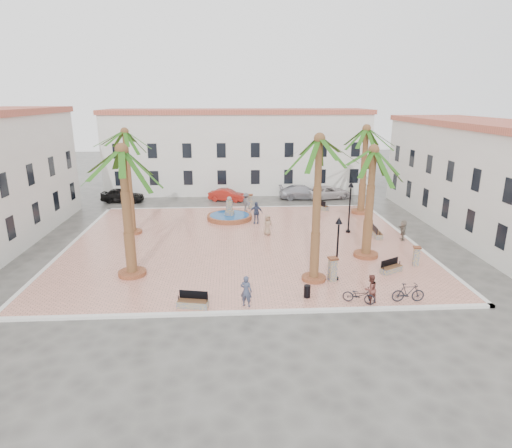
{
  "coord_description": "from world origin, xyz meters",
  "views": [
    {
      "loc": [
        -0.79,
        -30.95,
        10.82
      ],
      "look_at": [
        1.0,
        0.0,
        1.6
      ],
      "focal_mm": 30.0,
      "sensor_mm": 36.0,
      "label": 1
    }
  ],
  "objects_px": {
    "palm_s": "(319,154)",
    "bicycle_a": "(359,295)",
    "pedestrian_fountain_a": "(268,225)",
    "car_white": "(329,192)",
    "bollard_se": "(333,269)",
    "bench_e": "(376,233)",
    "car_silver": "(303,192)",
    "palm_e": "(373,163)",
    "litter_bin": "(307,291)",
    "palm_nw": "(125,143)",
    "car_black": "(123,195)",
    "palm_ne": "(366,139)",
    "bollard_e": "(416,256)",
    "bicycle_b": "(408,293)",
    "pedestrian_north": "(246,202)",
    "bollard_n": "(250,201)",
    "bench_ne": "(321,207)",
    "cyclist_a": "(246,291)",
    "cyclist_b": "(370,289)",
    "pedestrian_east": "(403,230)",
    "bench_se": "(391,269)",
    "lamppost_e": "(350,199)",
    "bench_s": "(193,303)",
    "pedestrian_fountain_b": "(256,213)",
    "fountain": "(230,216)"
  },
  "relations": [
    {
      "from": "palm_nw",
      "to": "palm_s",
      "type": "relative_size",
      "value": 0.96
    },
    {
      "from": "bench_e",
      "to": "bicycle_a",
      "type": "distance_m",
      "value": 12.15
    },
    {
      "from": "bench_e",
      "to": "cyclist_b",
      "type": "bearing_deg",
      "value": 162.97
    },
    {
      "from": "pedestrian_north",
      "to": "car_black",
      "type": "xyz_separation_m",
      "value": [
        -13.06,
        4.98,
        -0.27
      ]
    },
    {
      "from": "litter_bin",
      "to": "bench_ne",
      "type": "bearing_deg",
      "value": 76.14
    },
    {
      "from": "bench_e",
      "to": "car_silver",
      "type": "height_order",
      "value": "car_silver"
    },
    {
      "from": "palm_e",
      "to": "bench_ne",
      "type": "bearing_deg",
      "value": 92.05
    },
    {
      "from": "bicycle_b",
      "to": "pedestrian_fountain_b",
      "type": "distance_m",
      "value": 17.16
    },
    {
      "from": "palm_nw",
      "to": "lamppost_e",
      "type": "height_order",
      "value": "palm_nw"
    },
    {
      "from": "bench_ne",
      "to": "pedestrian_north",
      "type": "bearing_deg",
      "value": 61.74
    },
    {
      "from": "pedestrian_fountain_a",
      "to": "bench_e",
      "type": "bearing_deg",
      "value": -28.21
    },
    {
      "from": "bench_se",
      "to": "pedestrian_east",
      "type": "relative_size",
      "value": 1.02
    },
    {
      "from": "bench_ne",
      "to": "pedestrian_east",
      "type": "height_order",
      "value": "pedestrian_east"
    },
    {
      "from": "pedestrian_fountain_a",
      "to": "car_white",
      "type": "distance_m",
      "value": 15.35
    },
    {
      "from": "cyclist_a",
      "to": "car_white",
      "type": "height_order",
      "value": "cyclist_a"
    },
    {
      "from": "palm_ne",
      "to": "car_silver",
      "type": "height_order",
      "value": "palm_ne"
    },
    {
      "from": "bench_ne",
      "to": "cyclist_b",
      "type": "xyz_separation_m",
      "value": [
        -1.47,
        -20.02,
        0.55
      ]
    },
    {
      "from": "palm_nw",
      "to": "lamppost_e",
      "type": "relative_size",
      "value": 2.02
    },
    {
      "from": "bench_se",
      "to": "bench_e",
      "type": "height_order",
      "value": "bench_e"
    },
    {
      "from": "palm_s",
      "to": "bicycle_a",
      "type": "distance_m",
      "value": 8.05
    },
    {
      "from": "fountain",
      "to": "bench_e",
      "type": "distance_m",
      "value": 13.05
    },
    {
      "from": "pedestrian_east",
      "to": "bollard_n",
      "type": "bearing_deg",
      "value": -121.76
    },
    {
      "from": "bicycle_b",
      "to": "pedestrian_north",
      "type": "xyz_separation_m",
      "value": [
        -8.06,
        19.89,
        0.34
      ]
    },
    {
      "from": "palm_nw",
      "to": "car_black",
      "type": "xyz_separation_m",
      "value": [
        -3.57,
        11.61,
        -6.7
      ]
    },
    {
      "from": "bench_s",
      "to": "bicycle_b",
      "type": "bearing_deg",
      "value": 11.27
    },
    {
      "from": "bench_s",
      "to": "lamppost_e",
      "type": "height_order",
      "value": "lamppost_e"
    },
    {
      "from": "bench_ne",
      "to": "bollard_se",
      "type": "height_order",
      "value": "bollard_se"
    },
    {
      "from": "bollard_se",
      "to": "pedestrian_fountain_a",
      "type": "height_order",
      "value": "pedestrian_fountain_a"
    },
    {
      "from": "bicycle_b",
      "to": "bench_se",
      "type": "bearing_deg",
      "value": -6.92
    },
    {
      "from": "pedestrian_fountain_a",
      "to": "car_white",
      "type": "bearing_deg",
      "value": 37.12
    },
    {
      "from": "palm_nw",
      "to": "bicycle_a",
      "type": "distance_m",
      "value": 21.06
    },
    {
      "from": "palm_nw",
      "to": "car_silver",
      "type": "relative_size",
      "value": 1.62
    },
    {
      "from": "cyclist_b",
      "to": "pedestrian_east",
      "type": "distance_m",
      "value": 11.83
    },
    {
      "from": "lamppost_e",
      "to": "cyclist_a",
      "type": "distance_m",
      "value": 15.4
    },
    {
      "from": "litter_bin",
      "to": "pedestrian_east",
      "type": "height_order",
      "value": "pedestrian_east"
    },
    {
      "from": "cyclist_a",
      "to": "bench_e",
      "type": "bearing_deg",
      "value": -113.4
    },
    {
      "from": "bollard_e",
      "to": "cyclist_a",
      "type": "height_order",
      "value": "cyclist_a"
    },
    {
      "from": "palm_e",
      "to": "bicycle_b",
      "type": "bearing_deg",
      "value": -88.65
    },
    {
      "from": "pedestrian_fountain_a",
      "to": "litter_bin",
      "type": "bearing_deg",
      "value": -105.59
    },
    {
      "from": "bench_s",
      "to": "bench_e",
      "type": "distance_m",
      "value": 17.6
    },
    {
      "from": "palm_nw",
      "to": "car_black",
      "type": "relative_size",
      "value": 1.89
    },
    {
      "from": "bench_se",
      "to": "pedestrian_fountain_a",
      "type": "distance_m",
      "value": 10.85
    },
    {
      "from": "palm_ne",
      "to": "bollard_e",
      "type": "bearing_deg",
      "value": -91.22
    },
    {
      "from": "bench_s",
      "to": "car_white",
      "type": "distance_m",
      "value": 28.38
    },
    {
      "from": "palm_s",
      "to": "palm_e",
      "type": "distance_m",
      "value": 5.87
    },
    {
      "from": "cyclist_b",
      "to": "palm_e",
      "type": "bearing_deg",
      "value": -131.14
    },
    {
      "from": "bench_ne",
      "to": "bench_s",
      "type": "bearing_deg",
      "value": 122.05
    },
    {
      "from": "bollard_n",
      "to": "car_black",
      "type": "xyz_separation_m",
      "value": [
        -13.51,
        4.08,
        -0.14
      ]
    },
    {
      "from": "palm_s",
      "to": "bench_se",
      "type": "relative_size",
      "value": 5.4
    },
    {
      "from": "bollard_e",
      "to": "car_black",
      "type": "bearing_deg",
      "value": 140.17
    }
  ]
}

